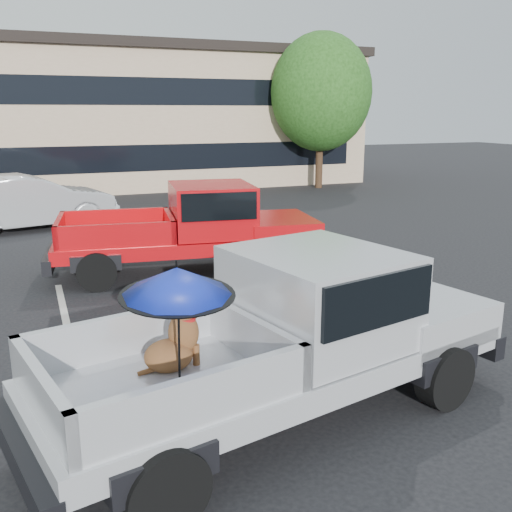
% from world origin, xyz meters
% --- Properties ---
extents(ground, '(90.00, 90.00, 0.00)m').
position_xyz_m(ground, '(0.00, 0.00, 0.00)').
color(ground, black).
rests_on(ground, ground).
extents(stripe_left, '(0.12, 5.00, 0.01)m').
position_xyz_m(stripe_left, '(-3.00, 2.00, 0.00)').
color(stripe_left, silver).
rests_on(stripe_left, ground).
extents(stripe_right, '(0.12, 5.00, 0.01)m').
position_xyz_m(stripe_right, '(3.00, 2.00, 0.00)').
color(stripe_right, silver).
rests_on(stripe_right, ground).
extents(motel_building, '(20.40, 8.40, 6.30)m').
position_xyz_m(motel_building, '(2.00, 20.99, 3.21)').
color(motel_building, tan).
rests_on(motel_building, ground).
extents(tree_right, '(4.46, 4.46, 6.78)m').
position_xyz_m(tree_right, '(9.00, 16.00, 4.21)').
color(tree_right, '#332114').
rests_on(tree_right, ground).
extents(tree_back, '(4.68, 4.68, 7.11)m').
position_xyz_m(tree_back, '(6.00, 24.00, 4.41)').
color(tree_back, '#332114').
rests_on(tree_back, ground).
extents(silver_pickup, '(5.98, 3.16, 2.06)m').
position_xyz_m(silver_pickup, '(-0.66, -1.74, 1.05)').
color(silver_pickup, black).
rests_on(silver_pickup, ground).
extents(red_pickup, '(5.98, 2.77, 1.90)m').
position_xyz_m(red_pickup, '(0.07, 4.45, 1.04)').
color(red_pickup, black).
rests_on(red_pickup, ground).
extents(silver_sedan, '(5.12, 2.75, 1.60)m').
position_xyz_m(silver_sedan, '(-3.36, 10.81, 0.80)').
color(silver_sedan, '#B8BCC0').
rests_on(silver_sedan, ground).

